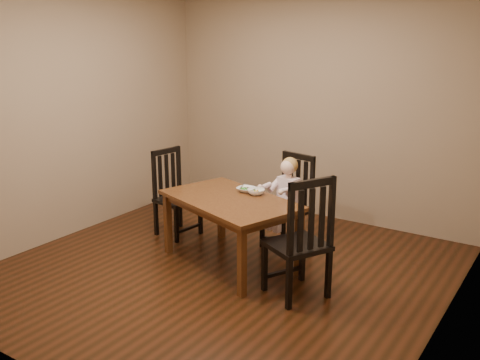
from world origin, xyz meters
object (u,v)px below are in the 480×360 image
Objects in this scene: chair_right at (301,240)px; chair_child at (290,204)px; toddler at (287,193)px; bowl_veg at (256,192)px; chair_left at (175,194)px; bowl_peas at (246,189)px; dining_table at (230,206)px.

chair_child is at bearing 60.33° from chair_right.
bowl_veg is at bearing 83.95° from toddler.
chair_left reaches higher than bowl_veg.
chair_right reaches higher than bowl_veg.
bowl_peas is (0.99, -0.06, 0.23)m from chair_left.
dining_table is at bearing 79.67° from chair_left.
dining_table is 0.78m from chair_child.
bowl_veg is at bearing 60.01° from dining_table.
toddler reaches higher than bowl_peas.
chair_child is 0.54m from bowl_veg.
chair_right is at bearing -30.42° from bowl_peas.
bowl_peas is 0.14m from bowl_veg.
chair_left reaches higher than toddler.
chair_child is 1.98× the size of toddler.
chair_right is (1.88, -0.58, 0.06)m from chair_left.
chair_child is 1.03× the size of chair_left.
toddler is 2.91× the size of bowl_veg.
dining_table is 1.41× the size of chair_right.
bowl_veg is (1.13, -0.09, 0.24)m from chair_left.
chair_right is at bearing 135.11° from toddler.
bowl_peas is at bearing 94.98° from chair_left.
bowl_peas is at bearing 167.78° from bowl_veg.
chair_left is 1.16m from bowl_veg.
bowl_peas is at bearing 87.13° from chair_right.
toddler is 0.48m from bowl_peas.
chair_child is at bearing 58.62° from bowl_peas.
bowl_veg is (-0.12, -0.42, 0.10)m from toddler.
bowl_peas is (0.01, 0.27, 0.10)m from dining_table.
toddler is (1.25, 0.33, 0.14)m from chair_left.
chair_right is at bearing 133.32° from chair_child.
dining_table is 0.30m from bowl_veg.
chair_left is at bearing 175.67° from bowl_veg.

